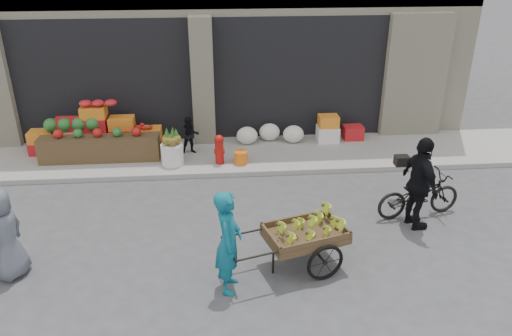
{
  "coord_description": "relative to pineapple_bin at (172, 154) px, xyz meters",
  "views": [
    {
      "loc": [
        0.32,
        -7.2,
        5.04
      ],
      "look_at": [
        1.01,
        1.13,
        1.1
      ],
      "focal_mm": 35.0,
      "sensor_mm": 36.0,
      "label": 1
    }
  ],
  "objects": [
    {
      "name": "fruit_display",
      "position": [
        -1.73,
        0.78,
        0.3
      ],
      "size": [
        3.1,
        1.12,
        1.24
      ],
      "color": "red",
      "rests_on": "sidewalk"
    },
    {
      "name": "bicycle",
      "position": [
        4.92,
        -2.57,
        0.08
      ],
      "size": [
        1.79,
        0.88,
        0.9
      ],
      "primitive_type": "imported",
      "rotation": [
        0.0,
        0.0,
        1.74
      ],
      "color": "black",
      "rests_on": "ground"
    },
    {
      "name": "vendor_grey",
      "position": [
        -2.32,
        -3.88,
        0.41
      ],
      "size": [
        0.74,
        0.89,
        1.56
      ],
      "primitive_type": "imported",
      "rotation": [
        0.0,
        0.0,
        -1.94
      ],
      "color": "slate",
      "rests_on": "ground"
    },
    {
      "name": "orange_bucket",
      "position": [
        1.6,
        -0.1,
        -0.1
      ],
      "size": [
        0.32,
        0.32,
        0.3
      ],
      "primitive_type": "cylinder",
      "color": "orange",
      "rests_on": "sidewalk"
    },
    {
      "name": "sidewalk",
      "position": [
        0.75,
        0.5,
        -0.31
      ],
      "size": [
        18.0,
        2.2,
        0.12
      ],
      "primitive_type": "cube",
      "color": "gray",
      "rests_on": "ground"
    },
    {
      "name": "vendor_woman",
      "position": [
        1.18,
        -4.5,
        0.48
      ],
      "size": [
        0.48,
        0.66,
        1.7
      ],
      "primitive_type": "imported",
      "rotation": [
        0.0,
        0.0,
        1.45
      ],
      "color": "#0F6176",
      "rests_on": "ground"
    },
    {
      "name": "cyclist",
      "position": [
        4.72,
        -2.97,
        0.53
      ],
      "size": [
        0.61,
        1.11,
        1.8
      ],
      "primitive_type": "imported",
      "rotation": [
        0.0,
        0.0,
        1.74
      ],
      "color": "black",
      "rests_on": "ground"
    },
    {
      "name": "pineapple_bin",
      "position": [
        0.0,
        0.0,
        0.0
      ],
      "size": [
        0.52,
        0.52,
        0.5
      ],
      "primitive_type": "cylinder",
      "color": "silver",
      "rests_on": "sidewalk"
    },
    {
      "name": "ground",
      "position": [
        0.75,
        -3.6,
        -0.37
      ],
      "size": [
        80.0,
        80.0,
        0.0
      ],
      "primitive_type": "plane",
      "color": "#424244",
      "rests_on": "ground"
    },
    {
      "name": "right_bay_goods",
      "position": [
        3.36,
        1.1,
        0.04
      ],
      "size": [
        3.35,
        0.6,
        0.7
      ],
      "color": "silver",
      "rests_on": "sidewalk"
    },
    {
      "name": "fire_hydrant",
      "position": [
        1.1,
        -0.05,
        0.13
      ],
      "size": [
        0.22,
        0.22,
        0.71
      ],
      "color": "#A5140F",
      "rests_on": "sidewalk"
    },
    {
      "name": "banana_cart",
      "position": [
        2.39,
        -4.04,
        0.29
      ],
      "size": [
        2.31,
        1.43,
        0.9
      ],
      "rotation": [
        0.0,
        0.0,
        0.29
      ],
      "color": "brown",
      "rests_on": "ground"
    },
    {
      "name": "seated_person",
      "position": [
        0.4,
        0.6,
        0.21
      ],
      "size": [
        0.51,
        0.43,
        0.93
      ],
      "primitive_type": "imported",
      "rotation": [
        0.0,
        0.0,
        0.17
      ],
      "color": "black",
      "rests_on": "sidewalk"
    }
  ]
}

